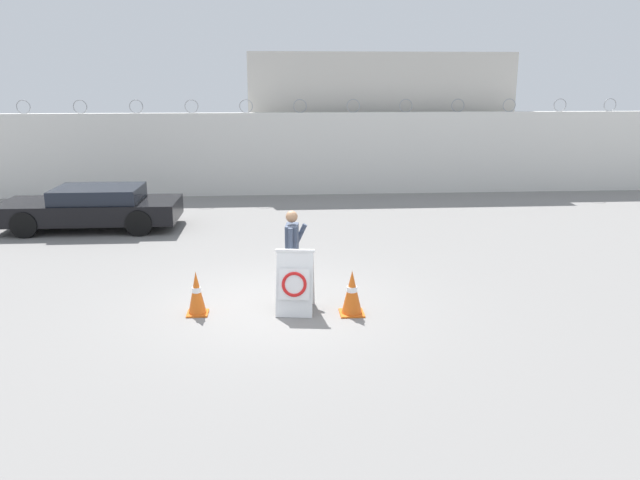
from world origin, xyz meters
name	(u,v)px	position (x,y,z in m)	size (l,w,h in m)	color
ground_plane	(278,304)	(0.00, 0.00, 0.00)	(90.00, 90.00, 0.00)	gray
perimeter_wall	(274,154)	(0.00, 11.15, 1.44)	(36.00, 0.30, 3.32)	silver
building_block	(371,117)	(3.99, 14.92, 2.46)	(9.75, 5.91, 4.92)	beige
barricade_sign	(295,281)	(0.31, -0.38, 0.57)	(0.73, 0.80, 1.14)	white
security_guard	(292,251)	(0.29, 0.30, 0.94)	(0.44, 0.62, 1.69)	#514C42
traffic_cone_near	(352,293)	(1.30, -0.57, 0.40)	(0.43, 0.43, 0.80)	orange
traffic_cone_mid	(197,293)	(-1.41, -0.38, 0.39)	(0.37, 0.37, 0.78)	orange
parked_car_front_coupe	(93,207)	(-4.98, 6.32, 0.60)	(4.72, 2.02, 1.16)	black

